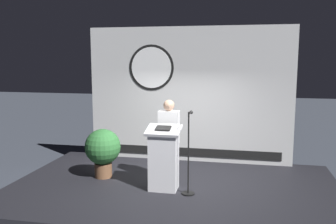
% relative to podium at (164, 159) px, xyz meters
% --- Properties ---
extents(ground_plane, '(40.00, 40.00, 0.00)m').
position_rel_podium_xyz_m(ground_plane, '(0.15, 0.23, -0.90)').
color(ground_plane, '#383D47').
extents(stage_platform, '(6.40, 4.00, 0.30)m').
position_rel_podium_xyz_m(stage_platform, '(0.15, 0.23, -0.75)').
color(stage_platform, black).
rests_on(stage_platform, ground).
extents(banner_display, '(4.87, 0.12, 3.21)m').
position_rel_podium_xyz_m(banner_display, '(0.13, 2.07, 1.00)').
color(banner_display, silver).
rests_on(banner_display, stage_platform).
extents(podium, '(0.64, 0.50, 1.23)m').
position_rel_podium_xyz_m(podium, '(0.00, 0.00, 0.00)').
color(podium, silver).
rests_on(podium, stage_platform).
extents(speaker_person, '(0.40, 0.26, 1.66)m').
position_rel_podium_xyz_m(speaker_person, '(0.00, 0.48, 0.25)').
color(speaker_person, black).
rests_on(speaker_person, stage_platform).
extents(microphone_stand, '(0.24, 0.46, 1.52)m').
position_rel_podium_xyz_m(microphone_stand, '(0.49, -0.11, -0.07)').
color(microphone_stand, black).
rests_on(microphone_stand, stage_platform).
extents(potted_plant, '(0.74, 0.74, 1.02)m').
position_rel_podium_xyz_m(potted_plant, '(-1.40, 0.45, 0.01)').
color(potted_plant, brown).
rests_on(potted_plant, stage_platform).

